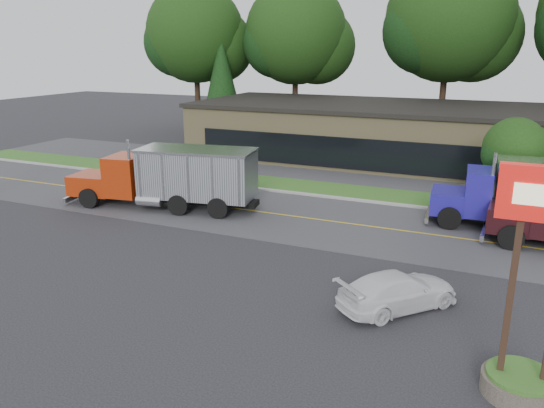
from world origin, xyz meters
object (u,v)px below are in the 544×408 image
(dump_truck_blue, at_px, (519,193))
(rally_car, at_px, (398,291))
(dump_truck_red, at_px, (172,176))
(bilo_sign, at_px, (529,323))

(dump_truck_blue, bearing_deg, rally_car, 66.97)
(dump_truck_blue, bearing_deg, dump_truck_red, 8.49)
(dump_truck_blue, bearing_deg, bilo_sign, 86.62)
(bilo_sign, xyz_separation_m, dump_truck_red, (-17.33, 10.26, -0.21))
(bilo_sign, xyz_separation_m, dump_truck_blue, (-0.10, 14.01, -0.22))
(dump_truck_blue, xyz_separation_m, rally_car, (-3.67, -10.54, -1.17))
(dump_truck_red, distance_m, rally_car, 15.20)
(dump_truck_red, relative_size, rally_car, 2.50)
(bilo_sign, height_order, dump_truck_blue, bilo_sign)
(bilo_sign, xyz_separation_m, rally_car, (-3.78, 3.48, -1.39))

